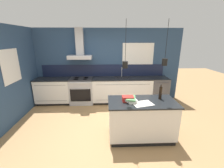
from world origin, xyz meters
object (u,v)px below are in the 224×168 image
at_px(oven_range, 82,91).
at_px(red_supply_box, 128,99).
at_px(dishwasher, 158,90).
at_px(bottle_on_island, 160,93).
at_px(book_stack, 131,99).

bearing_deg(oven_range, red_supply_box, -56.59).
distance_m(dishwasher, bottle_on_island, 2.15).
relative_size(dishwasher, bottle_on_island, 2.59).
relative_size(dishwasher, red_supply_box, 3.70).
distance_m(oven_range, bottle_on_island, 2.94).
relative_size(bottle_on_island, book_stack, 0.96).
bearing_deg(bottle_on_island, oven_range, 137.28).
height_order(oven_range, dishwasher, same).
distance_m(dishwasher, red_supply_box, 2.56).
distance_m(dishwasher, book_stack, 2.53).
xyz_separation_m(oven_range, red_supply_box, (1.35, -2.05, 0.51)).
bearing_deg(book_stack, red_supply_box, 168.64).
height_order(dishwasher, book_stack, book_stack).
bearing_deg(red_supply_box, bottle_on_island, 7.72).
bearing_deg(oven_range, dishwasher, 0.09).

